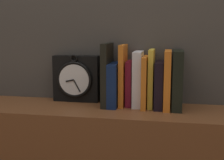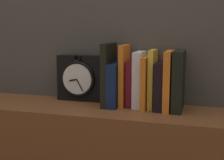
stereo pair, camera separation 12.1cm
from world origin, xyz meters
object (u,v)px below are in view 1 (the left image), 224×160
Objects in this scene: book_slot9_black at (177,80)px; book_slot3_maroon at (130,83)px; clock at (76,79)px; book_slot7_black at (159,85)px; book_slot8_orange at (167,80)px; book_slot2_orange at (123,75)px; book_slot4_white at (138,79)px; book_slot6_yellow at (151,78)px; book_slot5_orange at (145,82)px; book_slot1_navy at (115,84)px; book_slot0_black at (107,75)px.

book_slot3_maroon is at bearing 173.22° from book_slot9_black.
book_slot7_black is at bearing -6.57° from clock.
book_slot9_black is at bearing 0.26° from book_slot8_orange.
book_slot2_orange reaches higher than clock.
book_slot2_orange is at bearing -178.16° from book_slot4_white.
clock is 0.90× the size of book_slot8_orange.
book_slot4_white is 0.05m from book_slot6_yellow.
book_slot4_white is 1.21× the size of book_slot7_black.
book_slot2_orange is 1.08× the size of book_slot6_yellow.
book_slot6_yellow reaches higher than book_slot9_black.
book_slot5_orange is at bearing -8.35° from clock.
clock is 1.01× the size of book_slot5_orange.
clock is 0.21m from book_slot2_orange.
book_slot8_orange is at bearing -9.68° from book_slot7_black.
book_slot1_navy is at bearing -179.61° from book_slot5_orange.
book_slot3_maroon is at bearing 174.58° from book_slot6_yellow.
book_slot7_black is at bearing -3.27° from book_slot2_orange.
book_slot9_black is (0.13, -0.00, 0.01)m from book_slot5_orange.
book_slot9_black reaches higher than clock.
book_slot9_black is at bearing -0.33° from book_slot1_navy.
book_slot7_black is (0.03, -0.01, -0.02)m from book_slot6_yellow.
book_slot7_black is (0.06, 0.00, -0.01)m from book_slot5_orange.
book_slot8_orange is at bearing -7.63° from book_slot4_white.
book_slot4_white is (0.03, -0.01, 0.02)m from book_slot3_maroon.
book_slot1_navy is at bearing -160.32° from book_slot3_maroon.
book_slot1_navy is 0.77× the size of book_slot8_orange.
book_slot5_orange is 0.88× the size of book_slot6_yellow.
book_slot6_yellow is at bearing -5.42° from book_slot3_maroon.
book_slot3_maroon is at bearing -5.73° from clock.
book_slot2_orange is at bearing 20.73° from book_slot1_navy.
book_slot2_orange is at bearing -179.69° from book_slot6_yellow.
book_slot0_black reaches higher than book_slot9_black.
book_slot8_orange reaches higher than book_slot4_white.
book_slot6_yellow is (0.12, 0.00, -0.01)m from book_slot2_orange.
clock is 0.81× the size of book_slot0_black.
clock is 0.24m from book_slot3_maroon.
book_slot3_maroon is 0.82× the size of book_slot4_white.
book_slot1_navy is 0.12m from book_slot5_orange.
book_slot7_black reaches higher than book_slot1_navy.
book_slot6_yellow is 0.04m from book_slot7_black.
book_slot8_orange is at bearing -12.67° from book_slot6_yellow.
book_slot9_black is at bearing -6.20° from clock.
book_slot0_black reaches higher than clock.
book_slot6_yellow is at bearing 3.93° from book_slot0_black.
book_slot8_orange reaches higher than book_slot3_maroon.
book_slot9_black is at bearing -6.78° from book_slot3_maroon.
book_slot7_black is (0.15, -0.01, -0.03)m from book_slot2_orange.
book_slot8_orange reaches higher than clock.
book_slot2_orange is 0.06m from book_slot4_white.
book_slot8_orange and book_slot9_black have the same top height.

